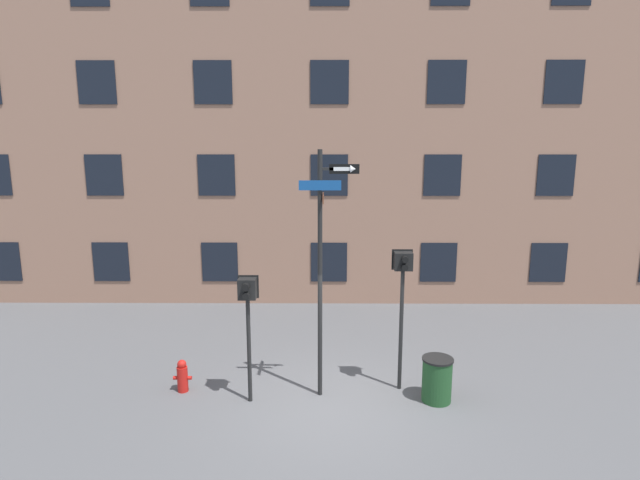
% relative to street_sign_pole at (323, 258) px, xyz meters
% --- Properties ---
extents(ground_plane, '(60.00, 60.00, 0.00)m').
position_rel_street_sign_pole_xyz_m(ground_plane, '(0.19, -0.48, -2.83)').
color(ground_plane, '#515154').
extents(building_facade, '(24.00, 0.63, 13.55)m').
position_rel_street_sign_pole_xyz_m(building_facade, '(0.19, 6.21, 3.94)').
color(building_facade, '#936B56').
rests_on(building_facade, ground_plane).
extents(street_sign_pole, '(1.13, 0.71, 4.89)m').
position_rel_street_sign_pole_xyz_m(street_sign_pole, '(0.00, 0.00, 0.00)').
color(street_sign_pole, black).
rests_on(street_sign_pole, ground_plane).
extents(pedestrian_signal_left, '(0.40, 0.40, 2.52)m').
position_rel_street_sign_pole_xyz_m(pedestrian_signal_left, '(-1.42, -0.27, -0.84)').
color(pedestrian_signal_left, black).
rests_on(pedestrian_signal_left, ground_plane).
extents(pedestrian_signal_right, '(0.42, 0.40, 2.92)m').
position_rel_street_sign_pole_xyz_m(pedestrian_signal_right, '(1.59, 0.27, -0.54)').
color(pedestrian_signal_right, black).
rests_on(pedestrian_signal_right, ground_plane).
extents(fire_hydrant, '(0.38, 0.22, 0.68)m').
position_rel_street_sign_pole_xyz_m(fire_hydrant, '(-2.86, 0.12, -2.51)').
color(fire_hydrant, red).
rests_on(fire_hydrant, ground_plane).
extents(trash_bin, '(0.61, 0.61, 0.89)m').
position_rel_street_sign_pole_xyz_m(trash_bin, '(2.24, -0.23, -2.39)').
color(trash_bin, '#1E4723').
rests_on(trash_bin, ground_plane).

